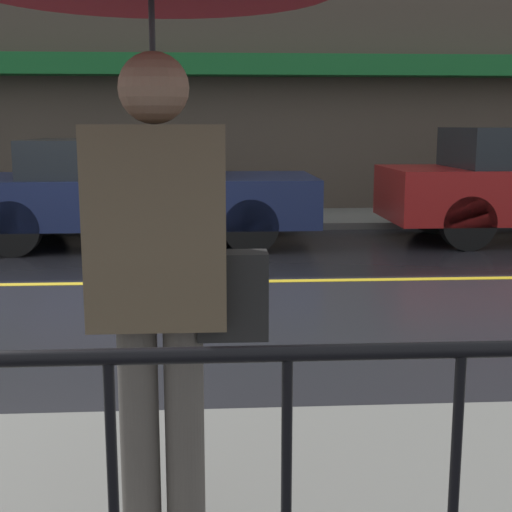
% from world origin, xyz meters
% --- Properties ---
extents(ground_plane, '(80.00, 80.00, 0.00)m').
position_xyz_m(ground_plane, '(0.00, 0.00, 0.00)').
color(ground_plane, black).
extents(sidewalk_far, '(28.00, 1.99, 0.10)m').
position_xyz_m(sidewalk_far, '(0.00, 4.59, 0.05)').
color(sidewalk_far, slate).
rests_on(sidewalk_far, ground_plane).
extents(lane_marking, '(25.20, 0.12, 0.01)m').
position_xyz_m(lane_marking, '(0.00, 0.00, 0.00)').
color(lane_marking, gold).
rests_on(lane_marking, ground_plane).
extents(building_storefront, '(28.00, 0.85, 6.96)m').
position_xyz_m(building_storefront, '(0.00, 5.71, 3.43)').
color(building_storefront, '#4C4238').
rests_on(building_storefront, ground_plane).
extents(pedestrian, '(1.19, 1.19, 2.18)m').
position_xyz_m(pedestrian, '(1.35, -4.84, 1.88)').
color(pedestrian, '#4C4742').
rests_on(pedestrian, sidewalk_near).
extents(car_navy, '(4.72, 1.92, 1.41)m').
position_xyz_m(car_navy, '(0.50, 2.47, 0.74)').
color(car_navy, '#19234C').
rests_on(car_navy, ground_plane).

